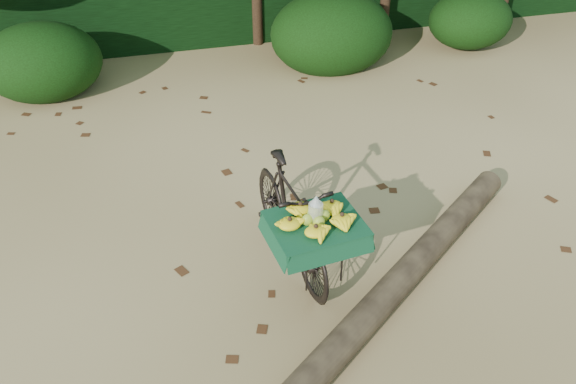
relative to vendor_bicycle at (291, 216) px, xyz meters
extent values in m
plane|color=tan|center=(0.40, 0.28, -0.57)|extent=(80.00, 80.00, 0.00)
imported|color=black|center=(0.00, 0.02, -0.02)|extent=(0.73, 1.88, 1.10)
cube|color=black|center=(0.07, -0.57, 0.34)|extent=(0.45, 0.53, 0.03)
cube|color=#124527|center=(0.07, -0.57, 0.35)|extent=(0.87, 0.75, 0.01)
ellipsoid|color=#97AB29|center=(0.14, -0.56, 0.41)|extent=(0.11, 0.08, 0.12)
ellipsoid|color=#97AB29|center=(0.06, -0.51, 0.41)|extent=(0.11, 0.08, 0.12)
ellipsoid|color=#97AB29|center=(-0.01, -0.58, 0.41)|extent=(0.11, 0.08, 0.12)
ellipsoid|color=#97AB29|center=(0.07, -0.64, 0.41)|extent=(0.11, 0.08, 0.12)
cylinder|color=#EAE5C6|center=(0.07, -0.56, 0.46)|extent=(0.13, 0.13, 0.17)
cylinder|color=brown|center=(1.03, -0.58, -0.43)|extent=(3.23, 2.54, 0.28)
camera|label=1|loc=(-1.20, -4.49, 3.66)|focal=38.00mm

